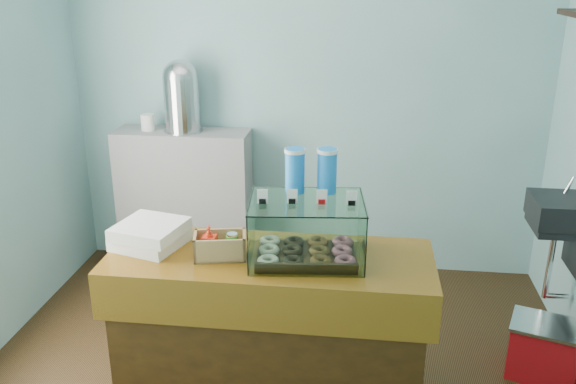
# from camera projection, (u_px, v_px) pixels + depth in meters

# --- Properties ---
(ground) EXTENTS (3.50, 3.50, 0.00)m
(ground) POSITION_uv_depth(u_px,v_px,m) (278.00, 377.00, 3.52)
(ground) COLOR black
(ground) RESTS_ON ground
(room_shell) EXTENTS (3.54, 3.04, 2.82)m
(room_shell) POSITION_uv_depth(u_px,v_px,m) (281.00, 82.00, 2.94)
(room_shell) COLOR #70A2A4
(room_shell) RESTS_ON ground
(counter) EXTENTS (1.60, 0.60, 0.90)m
(counter) POSITION_uv_depth(u_px,v_px,m) (270.00, 334.00, 3.13)
(counter) COLOR #47280D
(counter) RESTS_ON ground
(back_shelf) EXTENTS (1.00, 0.32, 1.10)m
(back_shelf) POSITION_uv_depth(u_px,v_px,m) (185.00, 201.00, 4.67)
(back_shelf) COLOR gray
(back_shelf) RESTS_ON ground
(display_case) EXTENTS (0.58, 0.45, 0.52)m
(display_case) POSITION_uv_depth(u_px,v_px,m) (308.00, 223.00, 2.93)
(display_case) COLOR #371C10
(display_case) RESTS_ON counter
(condiment_crate) EXTENTS (0.27, 0.20, 0.16)m
(condiment_crate) POSITION_uv_depth(u_px,v_px,m) (219.00, 246.00, 2.95)
(condiment_crate) COLOR tan
(condiment_crate) RESTS_ON counter
(pastry_boxes) EXTENTS (0.38, 0.39, 0.12)m
(pastry_boxes) POSITION_uv_depth(u_px,v_px,m) (150.00, 234.00, 3.07)
(pastry_boxes) COLOR white
(pastry_boxes) RESTS_ON counter
(coffee_urn) EXTENTS (0.29, 0.29, 0.53)m
(coffee_urn) POSITION_uv_depth(u_px,v_px,m) (181.00, 94.00, 4.38)
(coffee_urn) COLOR silver
(coffee_urn) RESTS_ON back_shelf
(red_cooler) EXTENTS (0.45, 0.40, 0.34)m
(red_cooler) POSITION_uv_depth(u_px,v_px,m) (543.00, 349.00, 3.49)
(red_cooler) COLOR red
(red_cooler) RESTS_ON ground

